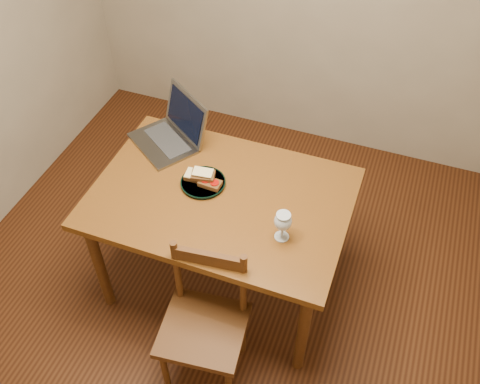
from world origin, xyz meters
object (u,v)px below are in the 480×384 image
(milk_glass, at_px, (283,226))
(laptop, at_px, (173,130))
(plate, at_px, (203,183))
(chair, at_px, (204,320))
(table, at_px, (221,207))

(milk_glass, distance_m, laptop, 0.90)
(plate, distance_m, milk_glass, 0.53)
(chair, distance_m, laptop, 1.06)
(plate, bearing_deg, chair, -67.86)
(chair, height_order, milk_glass, milk_glass)
(table, relative_size, milk_glass, 8.02)
(chair, bearing_deg, table, 96.04)
(milk_glass, bearing_deg, laptop, 149.07)
(milk_glass, relative_size, laptop, 0.33)
(chair, relative_size, plate, 1.88)
(table, relative_size, chair, 2.96)
(plate, xyz_separation_m, milk_glass, (0.48, -0.19, 0.07))
(plate, relative_size, milk_glass, 1.44)
(plate, bearing_deg, laptop, 136.99)
(table, xyz_separation_m, chair, (0.12, -0.54, -0.19))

